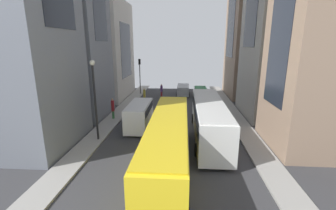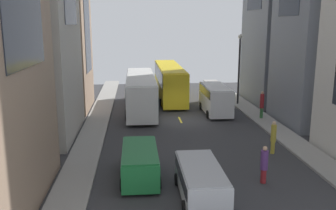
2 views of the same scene
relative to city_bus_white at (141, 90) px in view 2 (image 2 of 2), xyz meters
name	(u,v)px [view 2 (image 2 of 2)]	position (x,y,z in m)	size (l,w,h in m)	color
ground_plane	(180,120)	(3.28, -3.94, -2.01)	(39.92, 39.92, 0.00)	#333335
sidewalk_west	(97,121)	(-3.72, -3.94, -1.93)	(1.91, 44.00, 0.15)	gray
sidewalk_east	(260,117)	(10.29, -3.94, -1.93)	(1.91, 44.00, 0.15)	gray
lane_stripe_1	(202,166)	(3.28, -14.44, -2.00)	(0.16, 2.00, 0.01)	yellow
lane_stripe_2	(180,120)	(3.28, -3.94, -2.00)	(0.16, 2.00, 0.01)	yellow
lane_stripe_3	(169,97)	(3.28, 6.56, -2.00)	(0.16, 2.00, 0.01)	yellow
lane_stripe_4	(162,82)	(3.28, 17.06, -2.00)	(0.16, 2.00, 0.01)	yellow
building_west_2	(32,24)	(-9.82, 1.39, 6.00)	(9.98, 7.16, 16.02)	#937760
city_bus_white	(141,90)	(0.00, 0.00, 0.00)	(2.80, 12.50, 3.35)	silver
streetcar_yellow	(169,79)	(3.27, 5.87, 0.12)	(2.70, 13.70, 3.59)	yellow
delivery_van_white	(216,97)	(6.76, -1.92, -0.50)	(2.25, 5.54, 2.58)	white
car_green_0	(140,161)	(-0.34, -15.84, -1.04)	(2.03, 4.66, 1.64)	#1E7238
car_silver_1	(201,179)	(2.46, -18.37, -1.08)	(2.08, 4.74, 1.58)	#B7BABF
pedestrian_waiting_curb	(264,164)	(5.99, -17.01, -0.97)	(0.38, 0.38, 1.99)	maroon
pedestrian_crossing_near	(273,136)	(8.09, -12.74, -0.88)	(0.34, 0.34, 2.12)	gold
pedestrian_walking_far	(262,104)	(10.24, -4.38, -0.62)	(0.35, 0.35, 2.32)	#336B38
streetlamp_near	(239,62)	(9.83, 1.54, 2.39)	(0.44, 0.44, 6.91)	black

